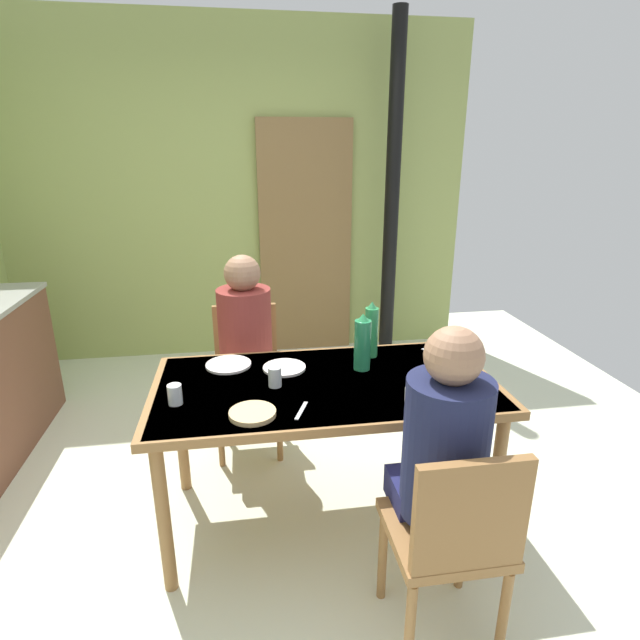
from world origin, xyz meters
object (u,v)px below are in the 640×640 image
object	(u,v)px
chair_near_diner	(453,536)
chair_far_diner	(247,369)
person_far_diner	(245,332)
water_bottle_green_far	(371,331)
person_near_diner	(444,443)
water_bottle_green_near	(362,343)
serving_bowl_center	(425,396)
dining_table	(325,396)

from	to	relation	value
chair_near_diner	chair_far_diner	distance (m)	1.66
person_far_diner	water_bottle_green_far	distance (m)	0.74
person_near_diner	chair_far_diner	bearing A→B (deg)	115.97
person_near_diner	water_bottle_green_far	bearing A→B (deg)	92.48
person_far_diner	water_bottle_green_near	bearing A→B (deg)	137.47
chair_near_diner	chair_far_diner	size ratio (longest dim) A/B	1.00
person_far_diner	water_bottle_green_near	distance (m)	0.76
person_far_diner	serving_bowl_center	distance (m)	1.15
serving_bowl_center	water_bottle_green_far	bearing A→B (deg)	101.20
person_near_diner	serving_bowl_center	bearing A→B (deg)	80.07
person_far_diner	serving_bowl_center	xyz separation A→B (m)	(0.74, -0.88, -0.01)
dining_table	person_far_diner	world-z (taller)	person_far_diner
water_bottle_green_near	chair_far_diner	bearing A→B (deg)	130.67
dining_table	serving_bowl_center	xyz separation A→B (m)	(0.39, -0.25, 0.10)
person_near_diner	person_far_diner	size ratio (longest dim) A/B	1.00
chair_near_diner	water_bottle_green_far	world-z (taller)	water_bottle_green_far
chair_far_diner	water_bottle_green_far	xyz separation A→B (m)	(0.63, -0.49, 0.39)
water_bottle_green_near	serving_bowl_center	distance (m)	0.43
person_far_diner	chair_far_diner	bearing A→B (deg)	-90.00
chair_near_diner	water_bottle_green_far	distance (m)	1.10
dining_table	chair_near_diner	bearing A→B (deg)	-67.07
water_bottle_green_near	water_bottle_green_far	size ratio (longest dim) A/B	0.96
chair_far_diner	person_near_diner	bearing A→B (deg)	115.97
water_bottle_green_near	dining_table	bearing A→B (deg)	-149.89
water_bottle_green_far	dining_table	bearing A→B (deg)	-136.66
chair_near_diner	water_bottle_green_near	bearing A→B (deg)	97.85
chair_near_diner	person_far_diner	distance (m)	1.56
person_far_diner	water_bottle_green_near	xyz separation A→B (m)	(0.55, -0.51, 0.10)
chair_far_diner	person_far_diner	xyz separation A→B (m)	(-0.00, -0.14, 0.28)
water_bottle_green_far	serving_bowl_center	xyz separation A→B (m)	(0.10, -0.52, -0.11)
dining_table	chair_near_diner	distance (m)	0.84
dining_table	person_far_diner	distance (m)	0.72
chair_far_diner	person_near_diner	world-z (taller)	person_near_diner
chair_far_diner	water_bottle_green_far	size ratio (longest dim) A/B	2.97
chair_far_diner	water_bottle_green_near	bearing A→B (deg)	130.67
person_far_diner	water_bottle_green_far	bearing A→B (deg)	150.69
person_near_diner	water_bottle_green_near	size ratio (longest dim) A/B	2.73
person_near_diner	chair_near_diner	bearing A→B (deg)	-90.00
chair_near_diner	person_far_diner	size ratio (longest dim) A/B	1.13
dining_table	chair_far_diner	distance (m)	0.86
water_bottle_green_near	water_bottle_green_far	world-z (taller)	water_bottle_green_far
person_near_diner	serving_bowl_center	size ratio (longest dim) A/B	4.53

